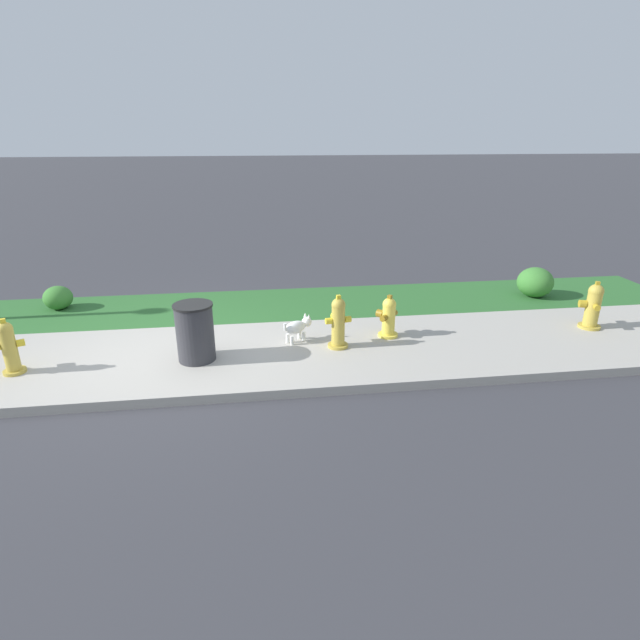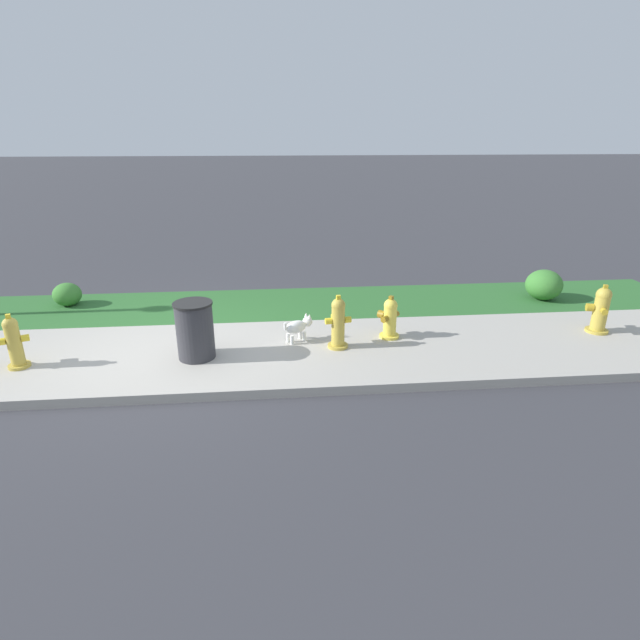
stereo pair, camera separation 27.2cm
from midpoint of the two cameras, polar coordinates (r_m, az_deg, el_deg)
name	(u,v)px [view 2 (the right image)]	position (r m, az deg, el deg)	size (l,w,h in m)	color
ground_plane	(161,356)	(7.15, -16.72, -3.97)	(120.00, 120.00, 0.00)	#38383D
sidewalk_pavement	(161,356)	(7.15, -16.73, -3.93)	(18.00, 2.32, 0.01)	#ADA89E
grass_verge	(185,307)	(9.03, -14.39, 1.49)	(18.00, 1.79, 0.01)	#2D662D
street_curb	(138,397)	(6.05, -18.90, -8.33)	(18.00, 0.16, 0.12)	#ADA89E
fire_hydrant_across_street	(338,323)	(6.98, 3.18, -0.33)	(0.38, 0.34, 0.78)	gold
fire_hydrant_near_corner	(600,310)	(8.69, 30.18, 1.00)	(0.38, 0.40, 0.76)	gold
fire_hydrant_by_grass_verge	(390,318)	(7.42, 9.01, 0.20)	(0.34, 0.34, 0.65)	yellow
fire_hydrant_mid_block	(14,342)	(7.42, -30.68, -2.22)	(0.36, 0.33, 0.74)	gold
small_white_dog	(298,327)	(7.23, -1.42, -0.77)	(0.44, 0.36, 0.40)	white
trash_bin	(195,331)	(6.82, -12.99, -1.19)	(0.52, 0.52, 0.79)	#333338
shrub_bush_far_verge	(67,294)	(9.76, -26.22, 2.63)	(0.48, 0.48, 0.41)	#3D7F33
shrub_bush_near_lamp	(544,285)	(10.00, 24.94, 3.66)	(0.64, 0.64, 0.55)	#3D7F33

